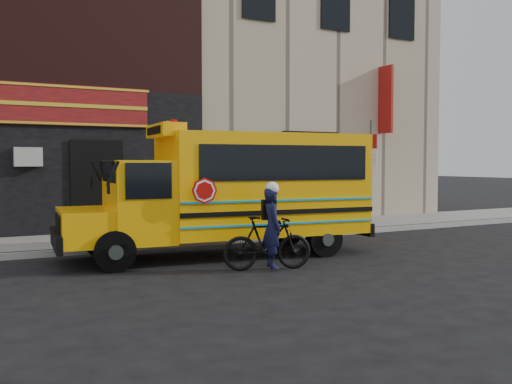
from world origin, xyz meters
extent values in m
plane|color=black|center=(0.00, 0.00, 0.00)|extent=(120.00, 120.00, 0.00)
cube|color=#9A9A95|center=(0.00, 2.60, 0.07)|extent=(40.00, 0.20, 0.15)
cube|color=slate|center=(0.00, 4.10, 0.07)|extent=(40.00, 3.00, 0.15)
cube|color=tan|center=(0.00, 10.50, 6.15)|extent=(20.00, 10.00, 12.00)
cube|color=black|center=(-5.00, 5.55, 2.15)|extent=(10.00, 0.30, 4.00)
cube|color=black|center=(-5.00, 5.55, 5.65)|extent=(10.00, 0.28, 3.00)
cube|color=#570C15|center=(-5.00, 5.38, 3.65)|extent=(6.50, 0.12, 1.10)
cube|color=black|center=(-3.20, 5.40, 1.40)|extent=(1.30, 0.10, 2.50)
cube|color=maroon|center=(7.00, 5.15, 4.35)|extent=(0.10, 0.70, 2.40)
cylinder|color=black|center=(-4.07, 0.13, 0.40)|extent=(0.82, 0.36, 0.80)
cylinder|color=black|center=(-3.88, 2.02, 0.40)|extent=(0.82, 0.36, 0.80)
cylinder|color=black|center=(0.51, -0.32, 0.40)|extent=(0.82, 0.36, 0.80)
cylinder|color=black|center=(0.69, 1.57, 0.40)|extent=(0.82, 0.36, 0.80)
cube|color=#FAAA05|center=(-4.42, 1.12, 0.80)|extent=(1.19, 2.09, 0.70)
cube|color=black|center=(-4.97, 1.17, 0.55)|extent=(0.32, 2.05, 0.35)
cube|color=#FAAA05|center=(-3.33, 1.01, 1.30)|extent=(1.40, 2.21, 1.70)
cube|color=black|center=(-3.90, 1.07, 1.70)|extent=(0.23, 1.80, 0.90)
cube|color=#FAAA05|center=(-0.49, 0.73, 1.62)|extent=(4.69, 2.62, 2.25)
cube|color=black|center=(1.78, 0.51, 0.55)|extent=(0.33, 2.20, 0.30)
cube|color=black|center=(-0.50, -0.38, 2.10)|extent=(3.89, 0.42, 0.75)
cube|color=#FAAA05|center=(-2.73, 0.95, 2.78)|extent=(0.65, 1.64, 0.28)
cylinder|color=#A70A06|center=(-2.41, -0.39, 1.55)|extent=(0.52, 0.08, 0.52)
cylinder|color=#414944|center=(4.07, 2.40, 1.67)|extent=(0.07, 0.07, 3.34)
cube|color=maroon|center=(4.08, 2.32, 2.71)|extent=(0.06, 0.29, 0.42)
cube|color=white|center=(4.08, 2.32, 2.19)|extent=(0.06, 0.29, 0.37)
imported|color=black|center=(-1.38, -1.10, 0.53)|extent=(1.83, 0.94, 1.06)
imported|color=black|center=(-1.31, -1.15, 0.79)|extent=(0.48, 0.63, 1.57)
camera|label=1|loc=(-6.82, -10.73, 2.11)|focal=40.00mm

